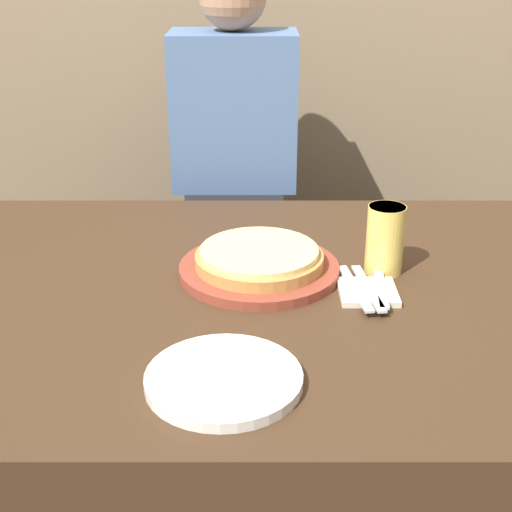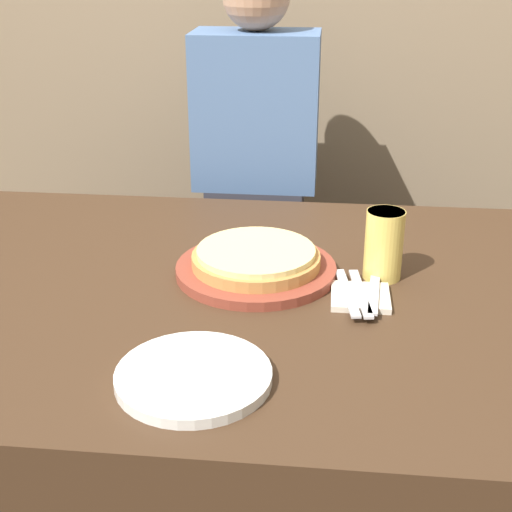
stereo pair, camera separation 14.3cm
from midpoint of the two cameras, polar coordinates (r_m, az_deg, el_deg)
The scene contains 9 objects.
dining_table at distance 1.60m, azimuth 1.80°, elevation -14.97°, with size 1.57×1.01×0.77m.
pizza_on_board at distance 1.44m, azimuth 2.85°, elevation -0.64°, with size 0.33×0.33×0.06m.
beer_glass at distance 1.44m, azimuth 13.03°, elevation 1.05°, with size 0.08×0.08×0.14m.
dinner_plate at distance 1.11m, azimuth -1.30°, elevation -9.70°, with size 0.24×0.24×0.02m.
napkin_stack at distance 1.37m, azimuth 11.33°, elevation -3.31°, with size 0.11×0.11×0.01m.
fork at distance 1.37m, azimuth 10.32°, elevation -2.96°, with size 0.05×0.20×0.00m.
dinner_knife at distance 1.37m, azimuth 11.36°, elevation -3.00°, with size 0.04×0.20×0.00m.
spoon at distance 1.37m, azimuth 12.40°, elevation -3.04°, with size 0.03×0.17×0.00m.
diner_person at distance 2.08m, azimuth 1.98°, elevation 3.57°, with size 0.34×0.20×1.35m.
Camera 2 is at (0.15, -1.24, 1.40)m, focal length 50.00 mm.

